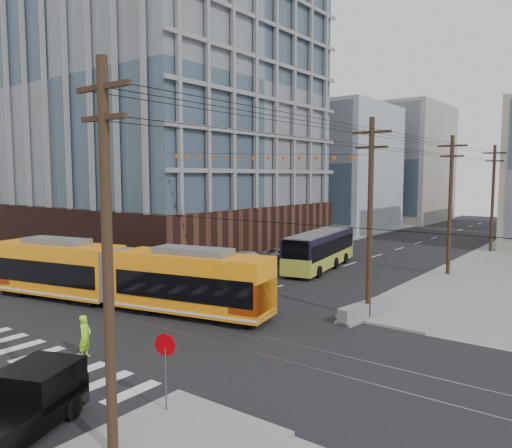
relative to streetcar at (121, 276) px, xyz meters
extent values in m
plane|color=slate|center=(4.63, -4.56, -1.87)|extent=(160.00, 160.00, 0.00)
cube|color=#381E16|center=(-17.37, 18.44, 12.43)|extent=(30.00, 25.00, 28.60)
cube|color=#8C99A5|center=(-12.37, 47.44, 7.13)|extent=(18.00, 16.00, 18.00)
cube|color=gray|center=(-9.37, 67.44, 8.13)|extent=(16.00, 18.00, 20.00)
cylinder|color=black|center=(13.13, -10.56, 3.63)|extent=(0.30, 0.30, 11.00)
imported|color=#959EAC|center=(-1.44, 8.78, -1.07)|extent=(1.90, 4.93, 1.60)
imported|color=#B5B5B5|center=(-1.42, 14.53, -1.12)|extent=(2.35, 5.25, 1.49)
imported|color=slate|center=(-0.84, 18.92, -1.19)|extent=(3.34, 5.27, 1.36)
imported|color=#9AF621|center=(5.80, -6.44, -0.93)|extent=(0.68, 0.81, 1.88)
cube|color=gray|center=(12.93, 6.50, -1.43)|extent=(1.58, 4.48, 0.88)
camera|label=1|loc=(24.36, -18.80, 6.00)|focal=35.00mm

